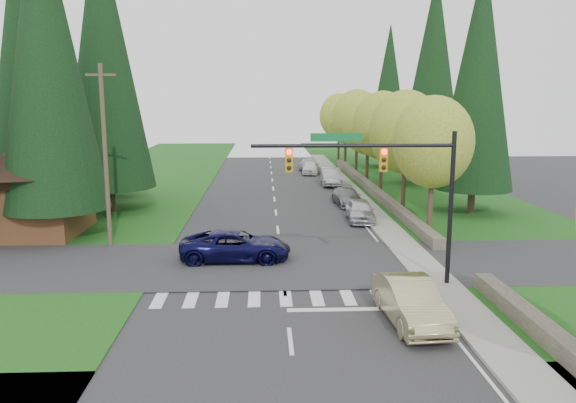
{
  "coord_description": "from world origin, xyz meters",
  "views": [
    {
      "loc": [
        -0.87,
        -18.94,
        8.14
      ],
      "look_at": [
        0.4,
        10.13,
        2.8
      ],
      "focal_mm": 35.0,
      "sensor_mm": 36.0,
      "label": 1
    }
  ],
  "objects": [
    {
      "name": "curb_east",
      "position": [
        6.05,
        22.0,
        0.07
      ],
      "size": [
        0.2,
        80.0,
        0.13
      ],
      "primitive_type": "cube",
      "color": "gray",
      "rests_on": "ground"
    },
    {
      "name": "stone_wall_north",
      "position": [
        8.6,
        30.0,
        0.35
      ],
      "size": [
        0.7,
        40.0,
        0.7
      ],
      "primitive_type": "cube",
      "color": "#4C4438",
      "rests_on": "ground"
    },
    {
      "name": "conifer_w_e",
      "position": [
        -14.0,
        28.0,
        10.29
      ],
      "size": [
        5.78,
        5.78,
        18.8
      ],
      "color": "#38281C",
      "rests_on": "ground"
    },
    {
      "name": "decid_tree_0",
      "position": [
        9.2,
        14.0,
        5.6
      ],
      "size": [
        4.8,
        4.8,
        8.37
      ],
      "color": "#38281C",
      "rests_on": "ground"
    },
    {
      "name": "grass_west",
      "position": [
        -13.0,
        20.0,
        0.03
      ],
      "size": [
        14.0,
        110.0,
        0.06
      ],
      "primitive_type": "cube",
      "color": "#195015",
      "rests_on": "ground"
    },
    {
      "name": "decid_tree_6",
      "position": [
        9.2,
        56.0,
        5.86
      ],
      "size": [
        5.2,
        5.2,
        8.86
      ],
      "color": "#38281C",
      "rests_on": "ground"
    },
    {
      "name": "suv_navy",
      "position": [
        -2.33,
        8.8,
        0.78
      ],
      "size": [
        5.62,
        2.64,
        1.55
      ],
      "primitive_type": "imported",
      "rotation": [
        0.0,
        0.0,
        1.56
      ],
      "color": "#0B0B38",
      "rests_on": "ground"
    },
    {
      "name": "utility_pole",
      "position": [
        -9.5,
        12.0,
        5.14
      ],
      "size": [
        1.6,
        0.24,
        10.0
      ],
      "color": "#473828",
      "rests_on": "ground"
    },
    {
      "name": "decid_tree_2",
      "position": [
        9.1,
        28.0,
        5.93
      ],
      "size": [
        5.0,
        5.0,
        8.82
      ],
      "color": "#38281C",
      "rests_on": "ground"
    },
    {
      "name": "parked_car_a",
      "position": [
        5.6,
        17.77,
        0.74
      ],
      "size": [
        1.93,
        4.39,
        1.47
      ],
      "primitive_type": "imported",
      "rotation": [
        0.0,
        0.0,
        -0.05
      ],
      "color": "silver",
      "rests_on": "ground"
    },
    {
      "name": "conifer_w_c",
      "position": [
        -12.0,
        22.0,
        11.29
      ],
      "size": [
        6.46,
        6.46,
        20.8
      ],
      "color": "#38281C",
      "rests_on": "ground"
    },
    {
      "name": "conifer_e_b",
      "position": [
        15.0,
        34.0,
        10.79
      ],
      "size": [
        6.12,
        6.12,
        19.8
      ],
      "color": "#38281C",
      "rests_on": "ground"
    },
    {
      "name": "parked_car_c",
      "position": [
        5.58,
        33.92,
        0.82
      ],
      "size": [
        1.95,
        5.07,
        1.65
      ],
      "primitive_type": "imported",
      "rotation": [
        0.0,
        0.0,
        -0.04
      ],
      "color": "#A2A1A6",
      "rests_on": "ground"
    },
    {
      "name": "traffic_signal",
      "position": [
        4.37,
        4.5,
        4.98
      ],
      "size": [
        8.7,
        0.37,
        6.8
      ],
      "color": "black",
      "rests_on": "ground"
    },
    {
      "name": "parked_car_e",
      "position": [
        4.28,
        43.75,
        0.72
      ],
      "size": [
        2.28,
        5.05,
        1.44
      ],
      "primitive_type": "imported",
      "rotation": [
        0.0,
        0.0,
        0.05
      ],
      "color": "#A6A6AB",
      "rests_on": "ground"
    },
    {
      "name": "decid_tree_5",
      "position": [
        9.1,
        49.0,
        5.53
      ],
      "size": [
        4.8,
        4.8,
        8.3
      ],
      "color": "#38281C",
      "rests_on": "ground"
    },
    {
      "name": "cross_street",
      "position": [
        0.0,
        8.0,
        0.0
      ],
      "size": [
        120.0,
        8.0,
        0.1
      ],
      "primitive_type": "cube",
      "color": "#28282B",
      "rests_on": "ground"
    },
    {
      "name": "conifer_w_a",
      "position": [
        -13.0,
        14.0,
        10.79
      ],
      "size": [
        6.12,
        6.12,
        19.8
      ],
      "color": "#38281C",
      "rests_on": "ground"
    },
    {
      "name": "sidewalk_east",
      "position": [
        6.9,
        22.0,
        0.07
      ],
      "size": [
        1.8,
        80.0,
        0.13
      ],
      "primitive_type": "cube",
      "color": "gray",
      "rests_on": "ground"
    },
    {
      "name": "conifer_e_c",
      "position": [
        14.0,
        48.0,
        9.29
      ],
      "size": [
        5.1,
        5.1,
        16.8
      ],
      "color": "#38281C",
      "rests_on": "ground"
    },
    {
      "name": "stone_wall_south",
      "position": [
        8.6,
        -3.0,
        0.35
      ],
      "size": [
        0.7,
        14.0,
        0.7
      ],
      "primitive_type": "cube",
      "color": "#4C4438",
      "rests_on": "ground"
    },
    {
      "name": "brown_building",
      "position": [
        -15.0,
        15.0,
        3.14
      ],
      "size": [
        8.4,
        8.4,
        5.4
      ],
      "color": "#4C2D19",
      "rests_on": "ground"
    },
    {
      "name": "sedan_champagne",
      "position": [
        4.5,
        0.43,
        0.81
      ],
      "size": [
        2.06,
        5.03,
        1.62
      ],
      "primitive_type": "imported",
      "rotation": [
        0.0,
        0.0,
        0.07
      ],
      "color": "tan",
      "rests_on": "ground"
    },
    {
      "name": "grass_east",
      "position": [
        13.0,
        20.0,
        0.03
      ],
      "size": [
        14.0,
        110.0,
        0.06
      ],
      "primitive_type": "cube",
      "color": "#195015",
      "rests_on": "ground"
    },
    {
      "name": "decid_tree_1",
      "position": [
        9.3,
        21.0,
        5.8
      ],
      "size": [
        5.2,
        5.2,
        8.8
      ],
      "color": "#38281C",
      "rests_on": "ground"
    },
    {
      "name": "conifer_w_b",
      "position": [
        -16.0,
        18.0,
        9.79
      ],
      "size": [
        5.44,
        5.44,
        17.8
      ],
      "color": "#38281C",
      "rests_on": "ground"
    },
    {
      "name": "conifer_e_a",
      "position": [
        14.0,
        20.0,
        9.79
      ],
      "size": [
        5.44,
        5.44,
        17.8
      ],
      "color": "#38281C",
      "rests_on": "ground"
    },
    {
      "name": "parked_car_d",
      "position": [
        4.2,
        41.85,
        0.7
      ],
      "size": [
        2.02,
        4.24,
        1.4
      ],
      "primitive_type": "imported",
      "rotation": [
        0.0,
        0.0,
        -0.09
      ],
      "color": "silver",
      "rests_on": "ground"
    },
    {
      "name": "decid_tree_4",
      "position": [
        9.3,
        42.0,
        6.06
      ],
      "size": [
        5.4,
        5.4,
        9.18
      ],
      "color": "#38281C",
      "rests_on": "ground"
    },
    {
      "name": "decid_tree_3",
      "position": [
        9.2,
        35.0,
        5.66
      ],
      "size": [
        5.0,
        5.0,
        8.55
      ],
      "color": "#38281C",
      "rests_on": "ground"
    },
    {
      "name": "parked_car_b",
      "position": [
        5.6,
        23.56,
        0.66
      ],
      "size": [
        2.17,
        4.69,
        1.33
      ],
      "primitive_type": "imported",
      "rotation": [
        0.0,
        0.0,
        0.07
      ],
      "color": "slate",
      "rests_on": "ground"
    },
    {
      "name": "ground",
      "position": [
        0.0,
        0.0,
        0.0
      ],
      "size": [
        120.0,
        120.0,
        0.0
      ],
      "primitive_type": "plane",
      "color": "#28282B",
      "rests_on": "ground"
    }
  ]
}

